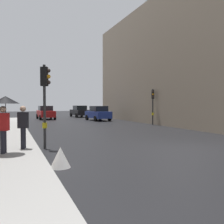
% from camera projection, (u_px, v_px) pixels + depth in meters
% --- Properties ---
extents(ground_plane, '(120.00, 120.00, 0.00)m').
position_uv_depth(ground_plane, '(179.00, 149.00, 10.66)').
color(ground_plane, black).
extents(sidewalk_kerb, '(3.22, 40.00, 0.16)m').
position_uv_depth(sidewalk_kerb, '(1.00, 138.00, 13.28)').
color(sidewalk_kerb, '#A8A5A0').
rests_on(sidewalk_kerb, ground).
extents(building_facade_right, '(12.00, 26.22, 12.44)m').
position_uv_depth(building_facade_right, '(196.00, 66.00, 26.12)').
color(building_facade_right, gray).
rests_on(building_facade_right, ground).
extents(traffic_light_near_right, '(0.45, 0.34, 3.74)m').
position_uv_depth(traffic_light_near_right, '(45.00, 91.00, 10.54)').
color(traffic_light_near_right, '#2D2D2D').
rests_on(traffic_light_near_right, ground).
extents(traffic_light_mid_street, '(0.35, 0.45, 3.44)m').
position_uv_depth(traffic_light_mid_street, '(153.00, 100.00, 22.66)').
color(traffic_light_mid_street, '#2D2D2D').
rests_on(traffic_light_mid_street, ground).
extents(car_red_sedan, '(2.15, 4.27, 1.76)m').
position_uv_depth(car_red_sedan, '(46.00, 113.00, 31.16)').
color(car_red_sedan, red).
rests_on(car_red_sedan, ground).
extents(car_dark_suv, '(2.24, 4.31, 1.76)m').
position_uv_depth(car_dark_suv, '(79.00, 111.00, 36.51)').
color(car_dark_suv, black).
rests_on(car_dark_suv, ground).
extents(car_blue_van, '(2.26, 4.32, 1.76)m').
position_uv_depth(car_blue_van, '(98.00, 113.00, 28.71)').
color(car_blue_van, navy).
rests_on(car_blue_van, ground).
extents(pedestrian_with_umbrella, '(1.00, 1.00, 2.14)m').
position_uv_depth(pedestrian_with_umbrella, '(5.00, 108.00, 8.86)').
color(pedestrian_with_umbrella, black).
rests_on(pedestrian_with_umbrella, sidewalk_kerb).
extents(pedestrian_in_dark_coat, '(0.46, 0.36, 1.77)m').
position_uv_depth(pedestrian_in_dark_coat, '(23.00, 125.00, 9.82)').
color(pedestrian_in_dark_coat, black).
rests_on(pedestrian_in_dark_coat, sidewalk_kerb).
extents(warning_sign_triangle, '(0.64, 0.64, 0.65)m').
position_uv_depth(warning_sign_triangle, '(60.00, 157.00, 7.48)').
color(warning_sign_triangle, silver).
rests_on(warning_sign_triangle, ground).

